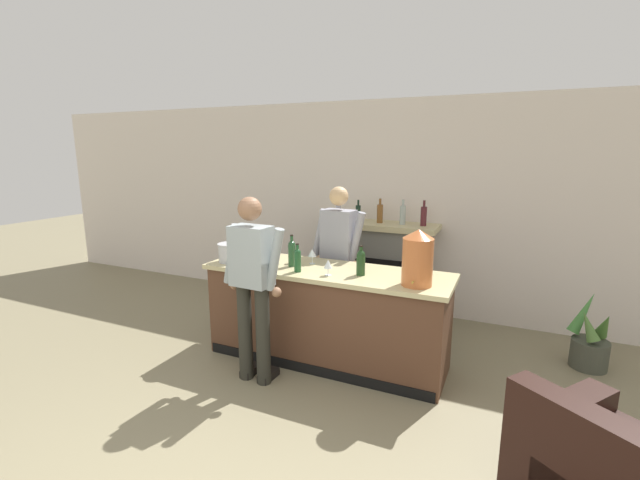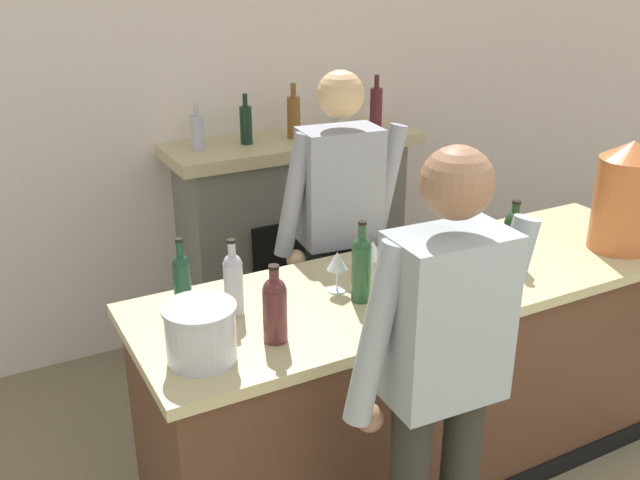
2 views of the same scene
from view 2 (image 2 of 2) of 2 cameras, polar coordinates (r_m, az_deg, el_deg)
name	(u,v)px [view 2 (image 2 of 2)]	position (r m, az deg, el deg)	size (l,w,h in m)	color
wall_back_panel	(291,99)	(4.36, -2.37, 11.21)	(12.00, 0.07, 2.75)	silver
bar_counter	(424,376)	(3.19, 8.29, -10.74)	(2.45, 0.76, 0.96)	#543423
fireplace_stone	(294,233)	(4.30, -2.12, 0.53)	(1.47, 0.52, 1.52)	slate
potted_plant_corner	(625,249)	(5.46, 23.23, -0.64)	(0.41, 0.43, 0.75)	#434639
person_customer	(440,387)	(2.28, 9.61, -11.53)	(0.66, 0.32, 1.72)	#2A2A22
person_bartender	(339,237)	(3.34, 1.56, 0.24)	(0.66, 0.34, 1.73)	#1D2C27
copper_dispenser	(625,196)	(3.39, 23.25, 3.28)	(0.27, 0.31, 0.49)	#C16634
ice_bucket_steel	(201,333)	(2.35, -9.53, -7.35)	(0.24, 0.24, 0.20)	silver
wine_bottle_cabernet_heavy	(418,279)	(2.65, 7.83, -3.07)	(0.07, 0.07, 0.28)	#1D4D26
wine_bottle_port_short	(182,281)	(2.63, -10.97, -3.27)	(0.06, 0.06, 0.30)	#1A412D
wine_bottle_rose_blush	(361,266)	(2.68, 3.33, -2.07)	(0.08, 0.08, 0.32)	#234A29
wine_bottle_chardonnay_pale	(233,281)	(2.60, -6.95, -3.29)	(0.07, 0.07, 0.30)	#AFAEBB
wine_bottle_burgundy_dark	(513,236)	(3.10, 15.19, 0.34)	(0.08, 0.08, 0.29)	#1C391B
wine_bottle_merlot_tall	(275,307)	(2.42, -3.63, -5.35)	(0.08, 0.08, 0.28)	#532527
wine_glass_near_bucket	(337,262)	(2.75, 1.40, -1.81)	(0.08, 0.08, 0.17)	silver
wine_glass_front_right	(373,251)	(2.89, 4.23, -0.87)	(0.09, 0.09, 0.16)	silver
wine_glass_front_left	(484,266)	(2.84, 13.00, -2.02)	(0.08, 0.08, 0.15)	silver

